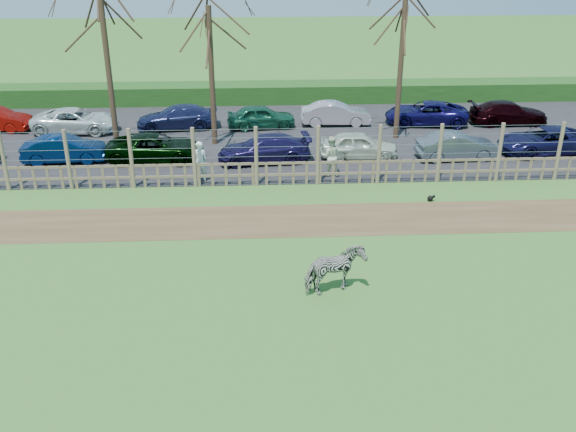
{
  "coord_description": "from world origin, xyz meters",
  "views": [
    {
      "loc": [
        0.01,
        -16.55,
        9.83
      ],
      "look_at": [
        1.0,
        2.5,
        1.1
      ],
      "focal_mm": 40.0,
      "sensor_mm": 36.0,
      "label": 1
    }
  ],
  "objects_px": {
    "car_4": "(359,145)",
    "car_2": "(155,148)",
    "car_1": "(64,149)",
    "car_9": "(177,117)",
    "tree_mid": "(210,42)",
    "car_6": "(545,141)",
    "tree_left": "(104,30)",
    "car_5": "(457,146)",
    "car_8": "(75,121)",
    "visitor_b": "(331,156)",
    "car_11": "(336,114)",
    "car_12": "(426,113)",
    "car_10": "(261,117)",
    "tree_right": "(403,31)",
    "zebra": "(335,270)",
    "crow": "(431,198)",
    "car_3": "(264,149)",
    "car_13": "(508,113)"
  },
  "relations": [
    {
      "from": "car_5",
      "to": "car_11",
      "type": "xyz_separation_m",
      "value": [
        -4.85,
        5.69,
        0.0
      ]
    },
    {
      "from": "car_8",
      "to": "tree_mid",
      "type": "bearing_deg",
      "value": -104.48
    },
    {
      "from": "car_2",
      "to": "car_11",
      "type": "bearing_deg",
      "value": -58.2
    },
    {
      "from": "crow",
      "to": "car_3",
      "type": "height_order",
      "value": "car_3"
    },
    {
      "from": "tree_mid",
      "to": "car_12",
      "type": "relative_size",
      "value": 1.58
    },
    {
      "from": "tree_mid",
      "to": "zebra",
      "type": "height_order",
      "value": "tree_mid"
    },
    {
      "from": "car_13",
      "to": "visitor_b",
      "type": "bearing_deg",
      "value": 123.7
    },
    {
      "from": "car_9",
      "to": "car_12",
      "type": "height_order",
      "value": "same"
    },
    {
      "from": "car_3",
      "to": "car_9",
      "type": "xyz_separation_m",
      "value": [
        -4.44,
        5.36,
        0.0
      ]
    },
    {
      "from": "car_10",
      "to": "car_11",
      "type": "height_order",
      "value": "same"
    },
    {
      "from": "car_4",
      "to": "car_11",
      "type": "distance_m",
      "value": 5.33
    },
    {
      "from": "tree_right",
      "to": "car_10",
      "type": "height_order",
      "value": "tree_right"
    },
    {
      "from": "zebra",
      "to": "car_12",
      "type": "bearing_deg",
      "value": -44.81
    },
    {
      "from": "car_1",
      "to": "car_11",
      "type": "xyz_separation_m",
      "value": [
        12.82,
        5.18,
        0.0
      ]
    },
    {
      "from": "car_10",
      "to": "car_13",
      "type": "bearing_deg",
      "value": -96.53
    },
    {
      "from": "zebra",
      "to": "crow",
      "type": "relative_size",
      "value": 5.72
    },
    {
      "from": "car_6",
      "to": "tree_mid",
      "type": "bearing_deg",
      "value": -105.28
    },
    {
      "from": "car_8",
      "to": "car_2",
      "type": "bearing_deg",
      "value": -131.37
    },
    {
      "from": "visitor_b",
      "to": "car_4",
      "type": "height_order",
      "value": "visitor_b"
    },
    {
      "from": "tree_mid",
      "to": "car_6",
      "type": "bearing_deg",
      "value": -8.12
    },
    {
      "from": "tree_mid",
      "to": "car_3",
      "type": "distance_m",
      "value": 5.55
    },
    {
      "from": "car_12",
      "to": "car_10",
      "type": "bearing_deg",
      "value": -81.8
    },
    {
      "from": "tree_mid",
      "to": "car_3",
      "type": "relative_size",
      "value": 1.65
    },
    {
      "from": "car_5",
      "to": "car_8",
      "type": "xyz_separation_m",
      "value": [
        -18.3,
        5.08,
        0.0
      ]
    },
    {
      "from": "visitor_b",
      "to": "car_1",
      "type": "relative_size",
      "value": 0.47
    },
    {
      "from": "car_2",
      "to": "car_4",
      "type": "bearing_deg",
      "value": -89.58
    },
    {
      "from": "car_10",
      "to": "visitor_b",
      "type": "bearing_deg",
      "value": -165.12
    },
    {
      "from": "car_10",
      "to": "car_9",
      "type": "bearing_deg",
      "value": 81.67
    },
    {
      "from": "car_2",
      "to": "tree_left",
      "type": "bearing_deg",
      "value": 57.6
    },
    {
      "from": "car_5",
      "to": "car_10",
      "type": "distance_m",
      "value": 10.28
    },
    {
      "from": "car_10",
      "to": "crow",
      "type": "bearing_deg",
      "value": -154.14
    },
    {
      "from": "car_11",
      "to": "car_12",
      "type": "relative_size",
      "value": 0.84
    },
    {
      "from": "car_5",
      "to": "car_13",
      "type": "distance_m",
      "value": 6.94
    },
    {
      "from": "tree_left",
      "to": "tree_right",
      "type": "bearing_deg",
      "value": 6.34
    },
    {
      "from": "tree_left",
      "to": "car_11",
      "type": "xyz_separation_m",
      "value": [
        10.75,
        3.89,
        -4.98
      ]
    },
    {
      "from": "car_10",
      "to": "car_11",
      "type": "xyz_separation_m",
      "value": [
        3.95,
        0.37,
        0.0
      ]
    },
    {
      "from": "tree_left",
      "to": "car_5",
      "type": "relative_size",
      "value": 2.16
    },
    {
      "from": "visitor_b",
      "to": "car_3",
      "type": "bearing_deg",
      "value": -28.99
    },
    {
      "from": "car_6",
      "to": "car_3",
      "type": "bearing_deg",
      "value": -94.83
    },
    {
      "from": "car_1",
      "to": "car_12",
      "type": "relative_size",
      "value": 0.84
    },
    {
      "from": "crow",
      "to": "tree_mid",
      "type": "bearing_deg",
      "value": 139.35
    },
    {
      "from": "zebra",
      "to": "visitor_b",
      "type": "distance_m",
      "value": 9.49
    },
    {
      "from": "car_2",
      "to": "car_3",
      "type": "xyz_separation_m",
      "value": [
        4.88,
        -0.42,
        0.0
      ]
    },
    {
      "from": "car_1",
      "to": "car_2",
      "type": "relative_size",
      "value": 0.84
    },
    {
      "from": "visitor_b",
      "to": "car_3",
      "type": "distance_m",
      "value": 3.36
    },
    {
      "from": "car_1",
      "to": "car_9",
      "type": "distance_m",
      "value": 6.66
    },
    {
      "from": "tree_left",
      "to": "car_2",
      "type": "bearing_deg",
      "value": -33.55
    },
    {
      "from": "crow",
      "to": "car_13",
      "type": "height_order",
      "value": "car_13"
    },
    {
      "from": "car_4",
      "to": "car_2",
      "type": "bearing_deg",
      "value": 91.49
    },
    {
      "from": "car_5",
      "to": "car_2",
      "type": "bearing_deg",
      "value": 84.99
    }
  ]
}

